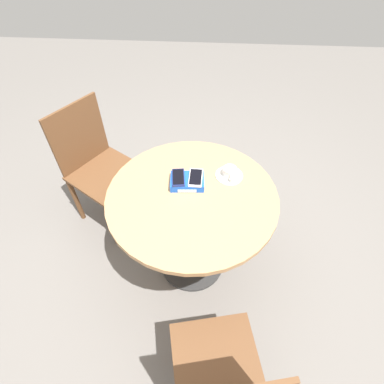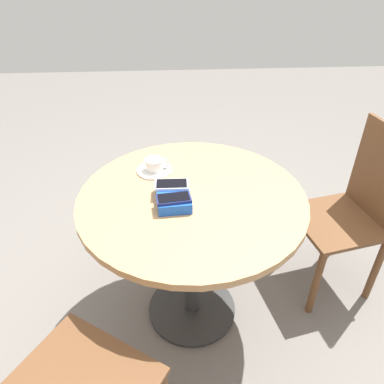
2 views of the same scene
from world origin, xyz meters
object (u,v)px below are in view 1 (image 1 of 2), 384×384
Objects in this scene: round_table at (192,210)px; phone_white at (196,178)px; coffee_cup at (230,172)px; phone_navy at (178,177)px; chair_near_window at (99,166)px; chair_far_side at (220,378)px; phone_box at (187,181)px; saucer at (229,176)px.

phone_white is at bearing 79.89° from round_table.
round_table is at bearing -142.66° from coffee_cup.
chair_near_window is (-0.62, 0.37, -0.30)m from phone_navy.
phone_white is at bearing 100.32° from chair_far_side.
phone_white is at bearing -27.25° from chair_near_window.
saucer is (0.23, 0.08, -0.02)m from phone_box.
chair_far_side is (0.17, -0.80, -0.14)m from round_table.
coffee_cup reaches higher than phone_box.
phone_white is 0.95m from chair_far_side.
chair_near_window reaches higher than saucer.
saucer is at bearing 16.26° from phone_navy.
round_table is 0.17m from phone_box.
round_table is 6.71× the size of phone_navy.
chair_near_window is 1.52m from chair_far_side.
phone_box is 0.05m from phone_white.
round_table is at bearing -67.14° from phone_box.
round_table is 8.71× the size of coffee_cup.
coffee_cup is 1.00m from chair_far_side.
phone_white reaches higher than phone_box.
coffee_cup is at bearing -18.06° from chair_near_window.
phone_navy is at bearing -179.56° from phone_box.
chair_near_window is (-0.90, 0.29, -0.28)m from coffee_cup.
phone_box is at bearing 0.44° from phone_navy.
round_table is 0.83m from chair_far_side.
saucer is 0.99m from chair_far_side.
phone_white is 0.87× the size of saucer.
coffee_cup is (0.28, 0.08, -0.02)m from phone_navy.
phone_white is at bearing 3.61° from phone_navy.
coffee_cup reaches higher than phone_white.
round_table is at bearing -100.11° from phone_white.
chair_far_side reaches higher than phone_white.
chair_far_side reaches higher than coffee_cup.
phone_navy is 0.30m from saucer.
phone_box is 1.23× the size of saucer.
phone_navy is at bearing -31.12° from chair_near_window.
round_table is at bearing -142.11° from saucer.
chair_far_side is (0.21, -0.87, -0.29)m from phone_box.
chair_near_window is at bearing 148.88° from phone_navy.
phone_box is 0.06m from phone_navy.
chair_far_side is at bearing -73.73° from phone_navy.
phone_navy is at bearing 136.97° from round_table.
phone_box is at bearing 103.29° from chair_far_side.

